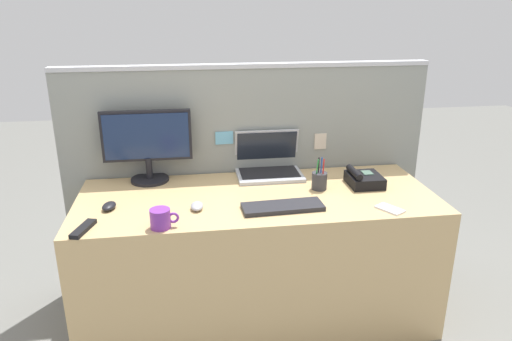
{
  "coord_description": "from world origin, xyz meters",
  "views": [
    {
      "loc": [
        -0.34,
        -2.27,
        1.68
      ],
      "look_at": [
        0.0,
        0.05,
        0.84
      ],
      "focal_mm": 33.6,
      "sensor_mm": 36.0,
      "label": 1
    }
  ],
  "objects": [
    {
      "name": "ground_plane",
      "position": [
        0.0,
        0.0,
        0.0
      ],
      "size": [
        10.0,
        10.0,
        0.0
      ],
      "primitive_type": "plane",
      "color": "slate"
    },
    {
      "name": "desk",
      "position": [
        0.0,
        0.0,
        0.36
      ],
      "size": [
        1.85,
        0.74,
        0.72
      ],
      "primitive_type": "cube",
      "color": "tan",
      "rests_on": "ground_plane"
    },
    {
      "name": "cubicle_divider",
      "position": [
        0.0,
        0.41,
        0.68
      ],
      "size": [
        2.12,
        0.08,
        1.35
      ],
      "color": "gray",
      "rests_on": "ground_plane"
    },
    {
      "name": "desktop_monitor",
      "position": [
        -0.56,
        0.31,
        0.95
      ],
      "size": [
        0.49,
        0.21,
        0.4
      ],
      "color": "black",
      "rests_on": "desk"
    },
    {
      "name": "laptop",
      "position": [
        0.11,
        0.31,
        0.78
      ],
      "size": [
        0.37,
        0.27,
        0.25
      ],
      "color": "#B2B5BC",
      "rests_on": "desk"
    },
    {
      "name": "desk_phone",
      "position": [
        0.6,
        0.06,
        0.76
      ],
      "size": [
        0.17,
        0.19,
        0.1
      ],
      "color": "black",
      "rests_on": "desk"
    },
    {
      "name": "keyboard_main",
      "position": [
        0.1,
        -0.19,
        0.73
      ],
      "size": [
        0.4,
        0.16,
        0.02
      ],
      "primitive_type": "cube",
      "rotation": [
        0.0,
        0.0,
        0.05
      ],
      "color": "#232328",
      "rests_on": "desk"
    },
    {
      "name": "computer_mouse_right_hand",
      "position": [
        -0.74,
        -0.06,
        0.74
      ],
      "size": [
        0.08,
        0.11,
        0.03
      ],
      "primitive_type": "ellipsoid",
      "rotation": [
        0.0,
        0.0,
        -0.22
      ],
      "color": "black",
      "rests_on": "desk"
    },
    {
      "name": "computer_mouse_left_hand",
      "position": [
        -0.32,
        -0.13,
        0.74
      ],
      "size": [
        0.07,
        0.1,
        0.03
      ],
      "primitive_type": "ellipsoid",
      "rotation": [
        0.0,
        0.0,
        -0.06
      ],
      "color": "#9EA0A8",
      "rests_on": "desk"
    },
    {
      "name": "pen_cup",
      "position": [
        0.34,
        0.04,
        0.77
      ],
      "size": [
        0.08,
        0.08,
        0.18
      ],
      "color": "#333338",
      "rests_on": "desk"
    },
    {
      "name": "cell_phone_white_slab",
      "position": [
        0.61,
        -0.27,
        0.73
      ],
      "size": [
        0.13,
        0.15,
        0.01
      ],
      "primitive_type": "cube",
      "rotation": [
        0.0,
        0.0,
        0.54
      ],
      "color": "silver",
      "rests_on": "desk"
    },
    {
      "name": "tv_remote",
      "position": [
        -0.82,
        -0.29,
        0.73
      ],
      "size": [
        0.09,
        0.18,
        0.02
      ],
      "primitive_type": "cube",
      "rotation": [
        0.0,
        0.0,
        -0.31
      ],
      "color": "black",
      "rests_on": "desk"
    },
    {
      "name": "coffee_mug",
      "position": [
        -0.48,
        -0.31,
        0.77
      ],
      "size": [
        0.13,
        0.09,
        0.09
      ],
      "color": "purple",
      "rests_on": "desk"
    }
  ]
}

